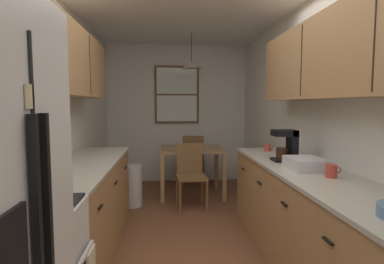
# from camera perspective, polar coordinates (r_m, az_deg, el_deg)

# --- Properties ---
(ground_plane) EXTENTS (12.00, 12.00, 0.00)m
(ground_plane) POSITION_cam_1_polar(r_m,az_deg,el_deg) (3.59, -1.19, -18.82)
(ground_plane) COLOR brown
(wall_left) EXTENTS (0.10, 9.00, 2.55)m
(wall_left) POSITION_cam_1_polar(r_m,az_deg,el_deg) (3.47, -24.07, 1.69)
(wall_left) COLOR white
(wall_left) RESTS_ON ground
(wall_right) EXTENTS (0.10, 9.00, 2.55)m
(wall_right) POSITION_cam_1_polar(r_m,az_deg,el_deg) (3.63, 20.60, 1.93)
(wall_right) COLOR white
(wall_right) RESTS_ON ground
(wall_back) EXTENTS (4.40, 0.10, 2.55)m
(wall_back) POSITION_cam_1_polar(r_m,az_deg,el_deg) (5.93, -2.80, 3.37)
(wall_back) COLOR white
(wall_back) RESTS_ON ground
(counter_left) EXTENTS (0.64, 2.17, 0.90)m
(counter_left) POSITION_cam_1_polar(r_m,az_deg,el_deg) (3.27, -19.17, -13.09)
(counter_left) COLOR #A87A4C
(counter_left) RESTS_ON ground
(upper_cabinets_left) EXTENTS (0.33, 2.25, 0.65)m
(upper_cabinets_left) POSITION_cam_1_polar(r_m,az_deg,el_deg) (3.13, -22.72, 12.09)
(upper_cabinets_left) COLOR #A87A4C
(counter_right) EXTENTS (0.64, 3.23, 0.90)m
(counter_right) POSITION_cam_1_polar(r_m,az_deg,el_deg) (2.73, 22.74, -16.86)
(counter_right) COLOR #A87A4C
(counter_right) RESTS_ON ground
(upper_cabinets_right) EXTENTS (0.33, 2.91, 0.67)m
(upper_cabinets_right) POSITION_cam_1_polar(r_m,az_deg,el_deg) (2.60, 27.16, 12.92)
(upper_cabinets_right) COLOR #A87A4C
(dining_table) EXTENTS (0.98, 0.82, 0.76)m
(dining_table) POSITION_cam_1_polar(r_m,az_deg,el_deg) (4.99, -0.08, -4.26)
(dining_table) COLOR #A87F51
(dining_table) RESTS_ON ground
(dining_chair_near) EXTENTS (0.43, 0.43, 0.90)m
(dining_chair_near) POSITION_cam_1_polar(r_m,az_deg,el_deg) (4.41, -0.22, -7.40)
(dining_chair_near) COLOR brown
(dining_chair_near) RESTS_ON ground
(dining_chair_far) EXTENTS (0.44, 0.44, 0.90)m
(dining_chair_far) POSITION_cam_1_polar(r_m,az_deg,el_deg) (5.63, 0.22, -4.66)
(dining_chair_far) COLOR brown
(dining_chair_far) RESTS_ON ground
(pendant_light) EXTENTS (0.31, 0.31, 0.54)m
(pendant_light) POSITION_cam_1_polar(r_m,az_deg,el_deg) (4.96, -0.08, 12.17)
(pendant_light) COLOR black
(back_window) EXTENTS (0.82, 0.05, 1.07)m
(back_window) POSITION_cam_1_polar(r_m,az_deg,el_deg) (5.86, -2.82, 6.83)
(back_window) COLOR brown
(trash_bin) EXTENTS (0.30, 0.30, 0.58)m
(trash_bin) POSITION_cam_1_polar(r_m,az_deg,el_deg) (4.60, -10.97, -9.63)
(trash_bin) COLOR silver
(trash_bin) RESTS_ON ground
(storage_canister) EXTENTS (0.12, 0.12, 0.21)m
(storage_canister) POSITION_cam_1_polar(r_m,az_deg,el_deg) (2.31, -25.04, -6.58)
(storage_canister) COLOR #D84C19
(storage_canister) RESTS_ON counter_left
(coffee_maker) EXTENTS (0.22, 0.18, 0.31)m
(coffee_maker) POSITION_cam_1_polar(r_m,az_deg,el_deg) (3.18, 16.99, -2.24)
(coffee_maker) COLOR black
(coffee_maker) RESTS_ON counter_right
(mug_by_coffeemaker) EXTENTS (0.13, 0.09, 0.10)m
(mug_by_coffeemaker) POSITION_cam_1_polar(r_m,az_deg,el_deg) (2.61, 24.13, -6.50)
(mug_by_coffeemaker) COLOR #BF3F33
(mug_by_coffeemaker) RESTS_ON counter_right
(mug_spare) EXTENTS (0.11, 0.08, 0.09)m
(mug_spare) POSITION_cam_1_polar(r_m,az_deg,el_deg) (3.80, 13.63, -2.77)
(mug_spare) COLOR #BF3F33
(mug_spare) RESTS_ON counter_right
(dish_rack) EXTENTS (0.28, 0.34, 0.10)m
(dish_rack) POSITION_cam_1_polar(r_m,az_deg,el_deg) (2.84, 19.99, -5.47)
(dish_rack) COLOR silver
(dish_rack) RESTS_ON counter_right
(table_serving_bowl) EXTENTS (0.17, 0.17, 0.06)m
(table_serving_bowl) POSITION_cam_1_polar(r_m,az_deg,el_deg) (4.93, 0.17, -2.67)
(table_serving_bowl) COLOR #4C7299
(table_serving_bowl) RESTS_ON dining_table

